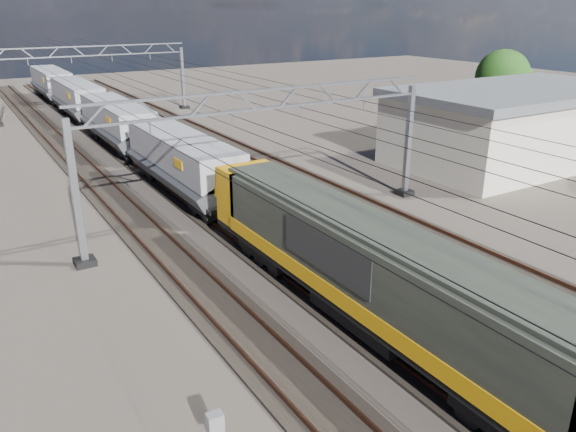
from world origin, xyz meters
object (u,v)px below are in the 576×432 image
industrial_shed (516,124)px  trackside_cabinet (215,423)px  catenary_gantry_far (94,78)px  tree_far (506,79)px  hopper_wagon_mid (117,121)px  catenary_gantry_mid (269,153)px  hopper_wagon_third (78,97)px  locomotive (373,270)px  hopper_wagon_lead (183,160)px  hopper_wagon_fourth (52,82)px

industrial_shed → trackside_cabinet: bearing=-153.8°
catenary_gantry_far → tree_far: (30.32, -26.21, 0.72)m
tree_far → hopper_wagon_mid: bearing=160.7°
catenary_gantry_mid → hopper_wagon_third: (-2.00, 35.31, -1.67)m
catenary_gantry_mid → trackside_cabinet: 16.50m
hopper_wagon_mid → hopper_wagon_third: size_ratio=1.00×
catenary_gantry_far → trackside_cabinet: catenary_gantry_far is taller
hopper_wagon_mid → industrial_shed: size_ratio=0.70×
catenary_gantry_mid → hopper_wagon_mid: bearing=95.4°
locomotive → trackside_cabinet: bearing=-160.2°
catenary_gantry_far → locomotive: 46.85m
hopper_wagon_lead → hopper_wagon_fourth: (0.00, 42.60, 0.00)m
locomotive → hopper_wagon_lead: locomotive is taller
tree_far → catenary_gantry_mid: bearing=-162.1°
hopper_wagon_fourth → industrial_shed: bearing=-63.2°
locomotive → industrial_shed: 27.20m
locomotive → hopper_wagon_fourth: bearing=90.0°
hopper_wagon_lead → trackside_cabinet: 21.56m
trackside_cabinet → tree_far: bearing=34.0°
hopper_wagon_fourth → trackside_cabinet: (-7.20, -62.88, -1.29)m
catenary_gantry_mid → industrial_shed: catenary_gantry_mid is taller
trackside_cabinet → industrial_shed: industrial_shed is taller
hopper_wagon_lead → hopper_wagon_third: size_ratio=1.00×
locomotive → trackside_cabinet: 7.78m
locomotive → tree_far: bearing=32.5°
trackside_cabinet → locomotive: bearing=23.4°
locomotive → tree_far: tree_far is taller
hopper_wagon_mid → hopper_wagon_third: same height
hopper_wagon_third → hopper_wagon_fourth: (0.00, 14.20, 0.00)m
hopper_wagon_third → hopper_wagon_fourth: 14.20m
catenary_gantry_far → trackside_cabinet: bearing=-100.6°
catenary_gantry_far → hopper_wagon_third: bearing=-161.0°
trackside_cabinet → tree_far: (39.52, 23.16, 3.68)m
catenary_gantry_far → hopper_wagon_fourth: size_ratio=1.53×
hopper_wagon_lead → trackside_cabinet: bearing=-109.5°
catenary_gantry_mid → hopper_wagon_third: size_ratio=1.53×
hopper_wagon_fourth → industrial_shed: 53.23m
tree_far → hopper_wagon_lead: bearing=-174.9°
trackside_cabinet → industrial_shed: size_ratio=0.07×
trackside_cabinet → hopper_wagon_third: bearing=85.2°
tree_far → locomotive: bearing=-147.5°
catenary_gantry_mid → catenary_gantry_far: 36.00m
hopper_wagon_mid → industrial_shed: bearing=-38.5°
catenary_gantry_far → industrial_shed: catenary_gantry_far is taller
trackside_cabinet → tree_far: size_ratio=0.17×
tree_far → trackside_cabinet: bearing=-149.6°
hopper_wagon_third → tree_far: (32.32, -25.52, 2.39)m
hopper_wagon_lead → tree_far: size_ratio=1.79×
locomotive → tree_far: 38.38m
industrial_shed → tree_far: size_ratio=2.56×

